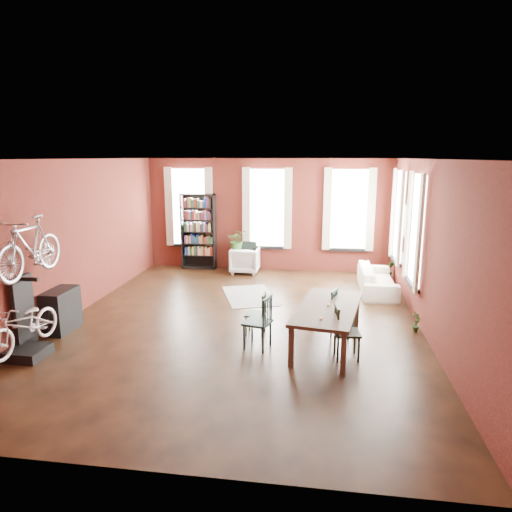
% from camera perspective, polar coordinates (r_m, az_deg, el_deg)
% --- Properties ---
extents(room, '(9.00, 9.04, 3.22)m').
position_cam_1_polar(room, '(9.27, 0.11, 5.46)').
color(room, black).
rests_on(room, ground).
extents(dining_table, '(1.31, 2.26, 0.72)m').
position_cam_1_polar(dining_table, '(8.09, 8.91, -8.69)').
color(dining_table, '#4B3A2D').
rests_on(dining_table, ground).
extents(dining_chair_a, '(0.52, 0.52, 0.93)m').
position_cam_1_polar(dining_chair_a, '(7.90, 0.17, -8.27)').
color(dining_chair_a, '#16322F').
rests_on(dining_chair_a, ground).
extents(dining_chair_b, '(0.38, 0.38, 0.79)m').
position_cam_1_polar(dining_chair_b, '(8.50, -0.06, -7.23)').
color(dining_chair_b, black).
rests_on(dining_chair_b, ground).
extents(dining_chair_c, '(0.46, 0.46, 0.89)m').
position_cam_1_polar(dining_chair_c, '(7.66, 11.31, -9.35)').
color(dining_chair_c, black).
rests_on(dining_chair_c, ground).
extents(dining_chair_d, '(0.50, 0.50, 0.86)m').
position_cam_1_polar(dining_chair_d, '(8.55, 10.79, -7.11)').
color(dining_chair_d, '#1A3A3B').
rests_on(dining_chair_d, ground).
extents(bookshelf, '(1.00, 0.32, 2.20)m').
position_cam_1_polar(bookshelf, '(13.45, -7.19, 3.05)').
color(bookshelf, black).
rests_on(bookshelf, ground).
extents(white_armchair, '(0.77, 0.72, 0.79)m').
position_cam_1_polar(white_armchair, '(12.96, -1.40, -0.38)').
color(white_armchair, silver).
rests_on(white_armchair, ground).
extents(cream_sofa, '(0.61, 2.08, 0.81)m').
position_cam_1_polar(cream_sofa, '(11.54, 14.95, -2.33)').
color(cream_sofa, beige).
rests_on(cream_sofa, ground).
extents(striped_rug, '(1.62, 2.02, 0.01)m').
position_cam_1_polar(striped_rug, '(10.87, -0.81, -5.01)').
color(striped_rug, black).
rests_on(striped_rug, ground).
extents(bike_trainer, '(0.60, 0.60, 0.17)m').
position_cam_1_polar(bike_trainer, '(8.54, -26.63, -10.75)').
color(bike_trainer, black).
rests_on(bike_trainer, ground).
extents(bike_wall_rack, '(0.16, 0.60, 1.30)m').
position_cam_1_polar(bike_wall_rack, '(8.72, -27.03, -6.37)').
color(bike_wall_rack, black).
rests_on(bike_wall_rack, ground).
extents(console_table, '(0.40, 0.80, 0.80)m').
position_cam_1_polar(console_table, '(9.44, -23.16, -6.24)').
color(console_table, black).
rests_on(console_table, ground).
extents(plant_stand, '(0.35, 0.35, 0.61)m').
position_cam_1_polar(plant_stand, '(13.09, -2.47, -0.65)').
color(plant_stand, black).
rests_on(plant_stand, ground).
extents(plant_by_sofa, '(0.48, 0.65, 0.26)m').
position_cam_1_polar(plant_by_sofa, '(12.69, 16.22, -2.39)').
color(plant_by_sofa, '#2A5020').
rests_on(plant_by_sofa, ground).
extents(plant_small, '(0.43, 0.42, 0.14)m').
position_cam_1_polar(plant_small, '(9.22, 19.31, -8.53)').
color(plant_small, '#2F5421').
rests_on(plant_small, ground).
extents(bicycle_floor, '(0.61, 0.86, 1.56)m').
position_cam_1_polar(bicycle_floor, '(8.24, -27.17, -5.24)').
color(bicycle_floor, silver).
rests_on(bicycle_floor, bike_trainer).
extents(bicycle_hung, '(0.47, 1.00, 1.66)m').
position_cam_1_polar(bicycle_hung, '(8.26, -26.60, 3.28)').
color(bicycle_hung, '#A5A8AD').
rests_on(bicycle_hung, bike_wall_rack).
extents(plant_on_stand, '(0.69, 0.74, 0.48)m').
position_cam_1_polar(plant_on_stand, '(12.96, -2.37, 1.69)').
color(plant_on_stand, '#2C5120').
rests_on(plant_on_stand, plant_stand).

